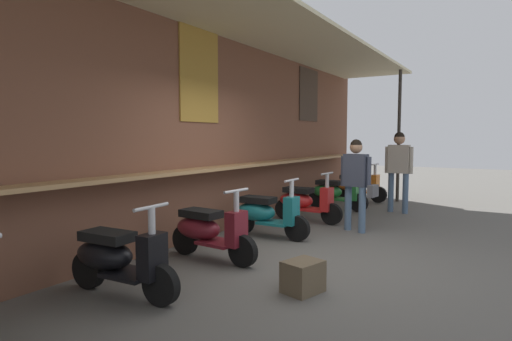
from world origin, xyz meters
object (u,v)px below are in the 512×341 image
Objects in this scene: scooter_green at (334,192)px; merchandise_crate at (303,277)px; scooter_black at (116,258)px; scooter_orange at (356,186)px; scooter_maroon at (208,230)px; scooter_red at (304,201)px; scooter_teal at (265,213)px; shopper_with_handbag at (357,177)px; shopper_browsing at (399,163)px.

merchandise_crate is (-4.96, -1.58, -0.22)m from scooter_green.
scooter_black is 7.58m from scooter_orange.
scooter_maroon is 2.96m from scooter_red.
merchandise_crate is (-1.90, -1.58, -0.22)m from scooter_teal.
scooter_teal is at bearing -87.46° from scooter_orange.
scooter_orange is at bearing 92.74° from scooter_red.
shopper_with_handbag is (-3.44, -1.13, 0.56)m from scooter_orange.
shopper_with_handbag is at bearing 8.38° from merchandise_crate.
scooter_black is 6.04m from scooter_green.
scooter_red is 1.58m from scooter_green.
shopper_with_handbag is 0.91× the size of shopper_browsing.
scooter_red is 1.30m from shopper_with_handbag.
scooter_black reaches higher than merchandise_crate.
scooter_teal is 3.73m from shopper_browsing.
scooter_teal and scooter_orange have the same top height.
scooter_orange is 0.89× the size of shopper_with_handbag.
scooter_black is 1.00× the size of scooter_green.
scooter_orange is 1.89m from shopper_browsing.
scooter_red is at bearing 80.60° from shopper_with_handbag.
scooter_orange is at bearing 48.94° from shopper_browsing.
scooter_black is 1.00× the size of scooter_maroon.
scooter_teal is 1.72m from shopper_with_handbag.
shopper_with_handbag reaches higher than scooter_green.
scooter_red is at bearing 146.89° from shopper_browsing.
scooter_teal is at bearing 159.95° from shopper_browsing.
shopper_with_handbag is at bearing 71.15° from scooter_black.
scooter_green is 1.00× the size of scooter_orange.
scooter_orange is 6.70m from merchandise_crate.
scooter_red is 0.89× the size of shopper_with_handbag.
scooter_green is at bearing 106.48° from shopper_browsing.
merchandise_crate is (-6.50, -1.58, -0.22)m from scooter_orange.
shopper_with_handbag reaches higher than merchandise_crate.
scooter_red is at bearing -87.86° from scooter_green.
shopper_browsing reaches higher than scooter_green.
scooter_maroon and scooter_red have the same top height.
scooter_teal is (2.98, 0.00, 0.00)m from scooter_black.
scooter_black is at bearing 170.96° from shopper_with_handbag.
shopper_browsing is 4.41× the size of merchandise_crate.
shopper_with_handbag is (-1.89, -1.13, 0.56)m from scooter_green.
shopper_browsing is at bearing 17.70° from scooter_green.
scooter_red is 3.58× the size of merchandise_crate.
scooter_red is 0.81× the size of shopper_browsing.
shopper_browsing reaches higher than scooter_maroon.
merchandise_crate is at bearing -11.17° from scooter_maroon.
scooter_black and scooter_red have the same top height.
scooter_teal is (1.48, 0.00, 0.00)m from scooter_maroon.
scooter_black is at bearing -87.86° from scooter_green.
scooter_green is at bearing 17.71° from merchandise_crate.
scooter_teal is at bearing 86.44° from scooter_black.
scooter_teal is at bearing -87.26° from scooter_red.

